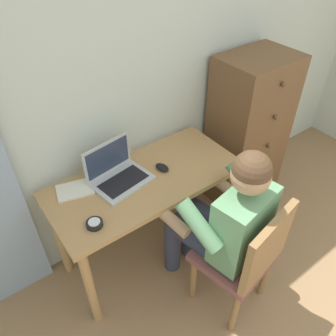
{
  "coord_description": "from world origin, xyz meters",
  "views": [
    {
      "loc": [
        -1.13,
        0.51,
        2.13
      ],
      "look_at": [
        -0.21,
        1.75,
        0.85
      ],
      "focal_mm": 36.03,
      "sensor_mm": 36.0,
      "label": 1
    }
  ],
  "objects_px": {
    "chair": "(245,256)",
    "desk_clock": "(95,224)",
    "computer_mouse": "(162,167)",
    "laptop": "(117,173)",
    "dresser": "(247,133)",
    "person_seated": "(223,218)",
    "desk": "(146,192)",
    "notebook_pad": "(75,190)"
  },
  "relations": [
    {
      "from": "laptop",
      "to": "desk_clock",
      "type": "relative_size",
      "value": 4.18
    },
    {
      "from": "desk",
      "to": "notebook_pad",
      "type": "relative_size",
      "value": 5.81
    },
    {
      "from": "person_seated",
      "to": "laptop",
      "type": "xyz_separation_m",
      "value": [
        -0.35,
        0.57,
        0.12
      ]
    },
    {
      "from": "desk",
      "to": "dresser",
      "type": "height_order",
      "value": "dresser"
    },
    {
      "from": "chair",
      "to": "notebook_pad",
      "type": "height_order",
      "value": "chair"
    },
    {
      "from": "desk",
      "to": "laptop",
      "type": "bearing_deg",
      "value": 147.01
    },
    {
      "from": "computer_mouse",
      "to": "notebook_pad",
      "type": "distance_m",
      "value": 0.55
    },
    {
      "from": "notebook_pad",
      "to": "desk",
      "type": "bearing_deg",
      "value": -6.45
    },
    {
      "from": "computer_mouse",
      "to": "chair",
      "type": "bearing_deg",
      "value": -91.57
    },
    {
      "from": "dresser",
      "to": "computer_mouse",
      "type": "height_order",
      "value": "dresser"
    },
    {
      "from": "desk",
      "to": "chair",
      "type": "height_order",
      "value": "chair"
    },
    {
      "from": "person_seated",
      "to": "desk_clock",
      "type": "height_order",
      "value": "person_seated"
    },
    {
      "from": "chair",
      "to": "person_seated",
      "type": "distance_m",
      "value": 0.26
    },
    {
      "from": "desk",
      "to": "desk_clock",
      "type": "relative_size",
      "value": 13.56
    },
    {
      "from": "desk_clock",
      "to": "notebook_pad",
      "type": "height_order",
      "value": "desk_clock"
    },
    {
      "from": "person_seated",
      "to": "computer_mouse",
      "type": "xyz_separation_m",
      "value": [
        -0.08,
        0.49,
        0.09
      ]
    },
    {
      "from": "dresser",
      "to": "computer_mouse",
      "type": "relative_size",
      "value": 12.57
    },
    {
      "from": "dresser",
      "to": "computer_mouse",
      "type": "distance_m",
      "value": 0.91
    },
    {
      "from": "dresser",
      "to": "notebook_pad",
      "type": "xyz_separation_m",
      "value": [
        -1.42,
        0.07,
        0.13
      ]
    },
    {
      "from": "chair",
      "to": "desk_clock",
      "type": "xyz_separation_m",
      "value": [
        -0.66,
        0.51,
        0.27
      ]
    },
    {
      "from": "person_seated",
      "to": "laptop",
      "type": "height_order",
      "value": "person_seated"
    },
    {
      "from": "laptop",
      "to": "desk_clock",
      "type": "bearing_deg",
      "value": -139.05
    },
    {
      "from": "chair",
      "to": "computer_mouse",
      "type": "relative_size",
      "value": 8.84
    },
    {
      "from": "desk",
      "to": "computer_mouse",
      "type": "bearing_deg",
      "value": 3.41
    },
    {
      "from": "notebook_pad",
      "to": "desk_clock",
      "type": "bearing_deg",
      "value": -80.17
    },
    {
      "from": "chair",
      "to": "desk_clock",
      "type": "bearing_deg",
      "value": 142.58
    },
    {
      "from": "laptop",
      "to": "computer_mouse",
      "type": "bearing_deg",
      "value": -16.95
    },
    {
      "from": "person_seated",
      "to": "computer_mouse",
      "type": "height_order",
      "value": "person_seated"
    },
    {
      "from": "desk",
      "to": "chair",
      "type": "bearing_deg",
      "value": -70.34
    },
    {
      "from": "computer_mouse",
      "to": "desk_clock",
      "type": "bearing_deg",
      "value": -174.02
    },
    {
      "from": "dresser",
      "to": "person_seated",
      "type": "bearing_deg",
      "value": -145.1
    },
    {
      "from": "laptop",
      "to": "desk_clock",
      "type": "height_order",
      "value": "laptop"
    },
    {
      "from": "desk",
      "to": "computer_mouse",
      "type": "height_order",
      "value": "computer_mouse"
    },
    {
      "from": "chair",
      "to": "laptop",
      "type": "distance_m",
      "value": 0.9
    },
    {
      "from": "laptop",
      "to": "desk_clock",
      "type": "xyz_separation_m",
      "value": [
        -0.29,
        -0.25,
        -0.04
      ]
    },
    {
      "from": "chair",
      "to": "notebook_pad",
      "type": "distance_m",
      "value": 1.07
    },
    {
      "from": "desk",
      "to": "desk_clock",
      "type": "xyz_separation_m",
      "value": [
        -0.43,
        -0.16,
        0.13
      ]
    },
    {
      "from": "desk",
      "to": "desk_clock",
      "type": "height_order",
      "value": "desk_clock"
    },
    {
      "from": "dresser",
      "to": "notebook_pad",
      "type": "bearing_deg",
      "value": 177.18
    },
    {
      "from": "laptop",
      "to": "notebook_pad",
      "type": "height_order",
      "value": "laptop"
    },
    {
      "from": "dresser",
      "to": "computer_mouse",
      "type": "bearing_deg",
      "value": -174.92
    },
    {
      "from": "laptop",
      "to": "person_seated",
      "type": "bearing_deg",
      "value": -58.7
    }
  ]
}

